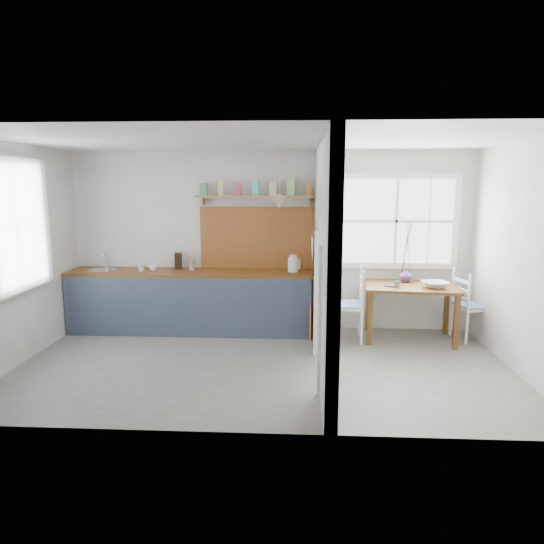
# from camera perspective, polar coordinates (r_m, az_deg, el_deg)

# --- Properties ---
(floor) EXTENTS (5.80, 3.20, 0.01)m
(floor) POSITION_cam_1_polar(r_m,az_deg,el_deg) (5.87, -1.07, -10.90)
(floor) COLOR gray
(floor) RESTS_ON ground
(ceiling) EXTENTS (5.80, 3.20, 0.01)m
(ceiling) POSITION_cam_1_polar(r_m,az_deg,el_deg) (5.49, -1.16, 15.30)
(ceiling) COLOR silver
(ceiling) RESTS_ON walls
(walls) EXTENTS (5.81, 3.21, 2.60)m
(walls) POSITION_cam_1_polar(r_m,az_deg,el_deg) (5.53, -1.11, 1.76)
(walls) COLOR silver
(walls) RESTS_ON floor
(partition) EXTENTS (0.12, 3.20, 2.60)m
(partition) POSITION_cam_1_polar(r_m,az_deg,el_deg) (5.56, 6.15, 3.32)
(partition) COLOR silver
(partition) RESTS_ON floor
(kitchen_window) EXTENTS (0.10, 1.16, 1.50)m
(kitchen_window) POSITION_cam_1_polar(r_m,az_deg,el_deg) (6.38, -27.88, 4.87)
(kitchen_window) COLOR white
(kitchen_window) RESTS_ON walls
(nook_window) EXTENTS (1.76, 0.10, 1.30)m
(nook_window) POSITION_cam_1_polar(r_m,az_deg,el_deg) (7.17, 14.40, 5.80)
(nook_window) COLOR white
(nook_window) RESTS_ON walls
(counter) EXTENTS (3.50, 0.60, 0.90)m
(counter) POSITION_cam_1_polar(r_m,az_deg,el_deg) (7.15, -9.38, -3.32)
(counter) COLOR brown
(counter) RESTS_ON floor
(sink) EXTENTS (0.40, 0.40, 0.02)m
(sink) POSITION_cam_1_polar(r_m,az_deg,el_deg) (7.43, -19.36, 0.16)
(sink) COLOR silver
(sink) RESTS_ON counter
(backsplash) EXTENTS (1.65, 0.03, 0.90)m
(backsplash) POSITION_cam_1_polar(r_m,az_deg,el_deg) (7.10, -1.83, 4.04)
(backsplash) COLOR brown
(backsplash) RESTS_ON walls
(shelf) EXTENTS (1.75, 0.20, 0.21)m
(shelf) POSITION_cam_1_polar(r_m,az_deg,el_deg) (6.97, -1.92, 9.30)
(shelf) COLOR olive
(shelf) RESTS_ON walls
(pendant_lamp) EXTENTS (0.26, 0.26, 0.16)m
(pendant_lamp) POSITION_cam_1_polar(r_m,az_deg,el_deg) (6.61, 0.92, 8.20)
(pendant_lamp) COLOR silver
(pendant_lamp) RESTS_ON ceiling
(utensil_rail) EXTENTS (0.02, 0.50, 0.02)m
(utensil_rail) POSITION_cam_1_polar(r_m,az_deg,el_deg) (6.39, 4.95, 4.23)
(utensil_rail) COLOR silver
(utensil_rail) RESTS_ON partition
(dining_table) EXTENTS (1.30, 0.94, 0.76)m
(dining_table) POSITION_cam_1_polar(r_m,az_deg,el_deg) (6.96, 15.88, -4.59)
(dining_table) COLOR brown
(dining_table) RESTS_ON floor
(chair_left) EXTENTS (0.49, 0.49, 1.01)m
(chair_left) POSITION_cam_1_polar(r_m,az_deg,el_deg) (6.72, 8.67, -3.76)
(chair_left) COLOR white
(chair_left) RESTS_ON floor
(chair_right) EXTENTS (0.53, 0.53, 0.97)m
(chair_right) POSITION_cam_1_polar(r_m,az_deg,el_deg) (7.23, 22.59, -3.62)
(chair_right) COLOR white
(chair_right) RESTS_ON floor
(kettle) EXTENTS (0.22, 0.18, 0.24)m
(kettle) POSITION_cam_1_polar(r_m,az_deg,el_deg) (6.86, 2.50, 1.03)
(kettle) COLOR white
(kettle) RESTS_ON counter
(mug_a) EXTENTS (0.13, 0.13, 0.09)m
(mug_a) POSITION_cam_1_polar(r_m,az_deg,el_deg) (7.15, -15.13, 0.47)
(mug_a) COLOR silver
(mug_a) RESTS_ON counter
(mug_b) EXTENTS (0.14, 0.14, 0.09)m
(mug_b) POSITION_cam_1_polar(r_m,az_deg,el_deg) (7.15, -13.80, 0.51)
(mug_b) COLOR white
(mug_b) RESTS_ON counter
(knife_block) EXTENTS (0.14, 0.17, 0.23)m
(knife_block) POSITION_cam_1_polar(r_m,az_deg,el_deg) (7.20, -10.96, 1.28)
(knife_block) COLOR black
(knife_block) RESTS_ON counter
(jar) EXTENTS (0.10, 0.10, 0.14)m
(jar) POSITION_cam_1_polar(r_m,az_deg,el_deg) (7.07, -9.38, 0.78)
(jar) COLOR #927D56
(jar) RESTS_ON counter
(towel_magenta) EXTENTS (0.02, 0.03, 0.54)m
(towel_magenta) POSITION_cam_1_polar(r_m,az_deg,el_deg) (6.68, 4.52, -5.78)
(towel_magenta) COLOR #C8356D
(towel_magenta) RESTS_ON counter
(towel_orange) EXTENTS (0.02, 0.03, 0.46)m
(towel_orange) POSITION_cam_1_polar(r_m,az_deg,el_deg) (6.65, 4.53, -6.08)
(towel_orange) COLOR orange
(towel_orange) RESTS_ON counter
(bowl) EXTENTS (0.41, 0.41, 0.08)m
(bowl) POSITION_cam_1_polar(r_m,az_deg,el_deg) (6.82, 18.63, -1.40)
(bowl) COLOR silver
(bowl) RESTS_ON dining_table
(table_cup) EXTENTS (0.09, 0.09, 0.08)m
(table_cup) POSITION_cam_1_polar(r_m,az_deg,el_deg) (6.71, 14.50, -1.38)
(table_cup) COLOR #527057
(table_cup) RESTS_ON dining_table
(plate) EXTENTS (0.23, 0.23, 0.02)m
(plate) POSITION_cam_1_polar(r_m,az_deg,el_deg) (6.76, 13.78, -1.54)
(plate) COLOR #2E2728
(plate) RESTS_ON dining_table
(vase) EXTENTS (0.21, 0.21, 0.19)m
(vase) POSITION_cam_1_polar(r_m,az_deg,el_deg) (7.08, 15.45, -0.37)
(vase) COLOR #533064
(vase) RESTS_ON dining_table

